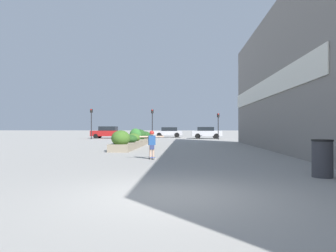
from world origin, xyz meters
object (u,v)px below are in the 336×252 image
(skateboarder, at_px, (152,141))
(car_center_left, at_px, (107,132))
(traffic_light_far_left, at_px, (91,119))
(car_leftmost, at_px, (206,132))
(skateboard, at_px, (152,158))
(car_center_right, at_px, (264,132))
(trash_bin, at_px, (322,158))
(traffic_light_right, at_px, (218,122))
(traffic_light_left, at_px, (152,119))
(car_rightmost, at_px, (169,132))

(skateboarder, distance_m, car_center_left, 27.76)
(skateboarder, height_order, traffic_light_far_left, traffic_light_far_left)
(skateboarder, xyz_separation_m, car_leftmost, (4.24, 26.02, -0.01))
(skateboard, xyz_separation_m, car_center_right, (12.35, 28.67, 0.70))
(skateboard, xyz_separation_m, trash_bin, (5.47, -4.64, 0.48))
(car_center_left, distance_m, traffic_light_right, 14.95)
(skateboard, height_order, skateboarder, skateboarder)
(car_leftmost, xyz_separation_m, traffic_light_far_left, (-14.49, -2.79, 1.73))
(car_center_right, bearing_deg, skateboard, 156.70)
(skateboard, xyz_separation_m, traffic_light_right, (5.44, 22.68, 2.09))
(traffic_light_far_left, bearing_deg, traffic_light_left, -5.61)
(skateboard, bearing_deg, traffic_light_far_left, 96.14)
(car_leftmost, bearing_deg, skateboarder, -9.26)
(traffic_light_left, bearing_deg, traffic_light_right, 1.54)
(car_rightmost, bearing_deg, car_center_left, 118.27)
(skateboarder, height_order, car_leftmost, car_leftmost)
(trash_bin, xyz_separation_m, car_rightmost, (-6.44, 35.22, 0.25))
(skateboarder, distance_m, trash_bin, 7.17)
(traffic_light_far_left, bearing_deg, car_rightmost, 38.44)
(skateboarder, distance_m, car_rightmost, 30.60)
(car_leftmost, distance_m, car_center_left, 13.25)
(car_leftmost, height_order, car_rightmost, car_leftmost)
(skateboard, bearing_deg, traffic_light_right, 58.84)
(traffic_light_right, height_order, traffic_light_far_left, traffic_light_far_left)
(car_center_right, height_order, traffic_light_left, traffic_light_left)
(traffic_light_right, bearing_deg, traffic_light_left, -178.46)
(trash_bin, bearing_deg, car_center_right, 78.32)
(traffic_light_far_left, bearing_deg, car_leftmost, 10.91)
(car_center_left, bearing_deg, traffic_light_right, -103.94)
(traffic_light_left, bearing_deg, skateboarder, -83.66)
(skateboard, height_order, traffic_light_far_left, traffic_light_far_left)
(traffic_light_far_left, bearing_deg, trash_bin, -60.58)
(car_center_right, bearing_deg, traffic_light_right, 130.95)
(car_center_left, bearing_deg, car_leftmost, -91.06)
(trash_bin, height_order, traffic_light_right, traffic_light_right)
(skateboard, bearing_deg, trash_bin, -57.97)
(trash_bin, distance_m, traffic_light_left, 28.31)
(traffic_light_far_left, bearing_deg, traffic_light_right, -2.00)
(car_rightmost, bearing_deg, traffic_light_left, 169.37)
(car_leftmost, distance_m, traffic_light_far_left, 14.85)
(car_center_right, bearing_deg, skateboarder, 156.70)
(trash_bin, bearing_deg, car_rightmost, 100.36)
(skateboard, relative_size, car_rightmost, 0.14)
(skateboarder, bearing_deg, traffic_light_left, 78.68)
(trash_bin, height_order, car_center_left, car_center_left)
(skateboard, xyz_separation_m, car_leftmost, (4.24, 26.02, 0.74))
(car_center_left, height_order, traffic_light_far_left, traffic_light_far_left)
(car_center_left, xyz_separation_m, car_center_right, (21.36, 2.41, -0.06))
(traffic_light_left, bearing_deg, car_center_left, 149.75)
(traffic_light_left, bearing_deg, car_rightmost, 79.37)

